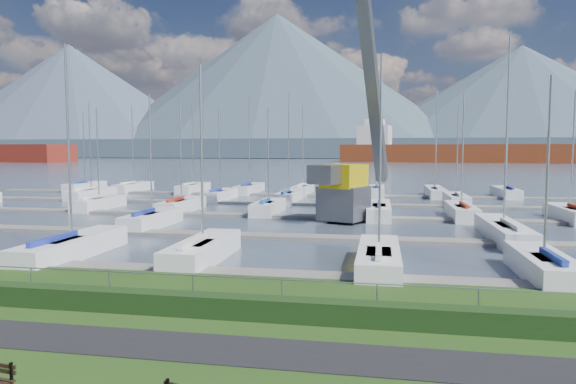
# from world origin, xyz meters

# --- Properties ---
(path) EXTENTS (160.00, 2.00, 0.04)m
(path) POSITION_xyz_m (0.00, -3.00, 0.01)
(path) COLOR black
(path) RESTS_ON grass
(water) EXTENTS (800.00, 540.00, 0.20)m
(water) POSITION_xyz_m (0.00, 260.00, -0.40)
(water) COLOR #3E4A5B
(hedge) EXTENTS (80.00, 0.70, 0.70)m
(hedge) POSITION_xyz_m (0.00, -0.40, 0.35)
(hedge) COLOR #1A3212
(hedge) RESTS_ON grass
(fence) EXTENTS (80.00, 0.04, 0.04)m
(fence) POSITION_xyz_m (0.00, 0.00, 1.20)
(fence) COLOR gray
(fence) RESTS_ON grass
(foothill) EXTENTS (900.00, 80.00, 12.00)m
(foothill) POSITION_xyz_m (0.00, 330.00, 6.00)
(foothill) COLOR #41505F
(foothill) RESTS_ON water
(mountains) EXTENTS (1190.00, 360.00, 115.00)m
(mountains) POSITION_xyz_m (7.35, 404.62, 46.68)
(mountains) COLOR #465667
(mountains) RESTS_ON water
(docks) EXTENTS (90.00, 41.60, 0.25)m
(docks) POSITION_xyz_m (0.00, 26.00, -0.22)
(docks) COLOR slate
(docks) RESTS_ON water
(crane) EXTENTS (6.05, 13.48, 22.35)m
(crane) POSITION_xyz_m (2.68, 25.22, 5.33)
(crane) COLOR #54555B
(crane) RESTS_ON water
(cargo_ship_mid) EXTENTS (95.98, 30.60, 21.50)m
(cargo_ship_mid) POSITION_xyz_m (30.16, 217.79, 3.59)
(cargo_ship_mid) COLOR maroon
(cargo_ship_mid) RESTS_ON water
(sailboat_fleet) EXTENTS (73.90, 50.20, 13.26)m
(sailboat_fleet) POSITION_xyz_m (0.94, 29.68, 5.32)
(sailboat_fleet) COLOR navy
(sailboat_fleet) RESTS_ON water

